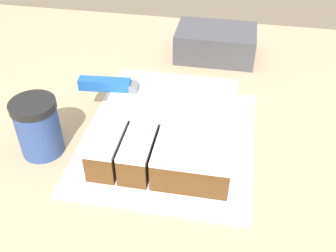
% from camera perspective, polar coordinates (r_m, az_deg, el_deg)
% --- Properties ---
extents(cake_board, '(0.32, 0.35, 0.01)m').
position_cam_1_polar(cake_board, '(0.74, -0.00, -1.98)').
color(cake_board, white).
rests_on(cake_board, countertop).
extents(cake, '(0.24, 0.27, 0.06)m').
position_cam_1_polar(cake, '(0.72, 0.21, 0.10)').
color(cake, brown).
rests_on(cake, cake_board).
extents(knife, '(0.27, 0.05, 0.02)m').
position_cam_1_polar(knife, '(0.76, -7.01, 5.82)').
color(knife, silver).
rests_on(knife, cake).
extents(coffee_cup, '(0.08, 0.08, 0.11)m').
position_cam_1_polar(coffee_cup, '(0.72, -18.32, -0.14)').
color(coffee_cup, '#334C8C').
rests_on(coffee_cup, countertop).
extents(storage_box, '(0.19, 0.13, 0.07)m').
position_cam_1_polar(storage_box, '(1.00, 6.91, 11.85)').
color(storage_box, '#47474C').
rests_on(storage_box, countertop).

